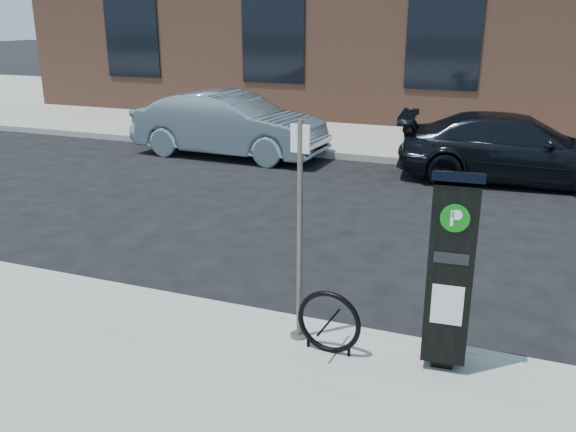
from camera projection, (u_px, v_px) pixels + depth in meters
The scene contains 9 objects.
ground at pixel (276, 326), 6.68m from camera, with size 120.00×120.00×0.00m, color black.
sidewalk_far at pixel (446, 121), 19.03m from camera, with size 60.00×12.00×0.15m, color gray.
curb_near at pixel (275, 320), 6.64m from camera, with size 60.00×0.12×0.16m, color #9E9B93.
curb_far at pixel (411, 162), 13.75m from camera, with size 60.00×0.12×0.16m, color #9E9B93.
parking_kiosk at pixel (451, 268), 5.39m from camera, with size 0.46×0.41×1.87m.
sign_pole at pixel (300, 235), 5.82m from camera, with size 0.19×0.18×2.20m.
bike_rack at pixel (329, 322), 5.79m from camera, with size 0.64×0.09×0.64m.
car_silver at pixel (229, 124), 14.43m from camera, with size 1.61×4.62×1.52m, color #859DAA.
car_dark at pixel (516, 149), 12.23m from camera, with size 1.89×4.66×1.35m, color black.
Camera 1 is at (2.29, -5.50, 3.25)m, focal length 38.00 mm.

